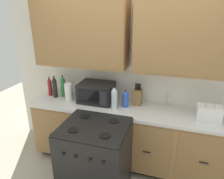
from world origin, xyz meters
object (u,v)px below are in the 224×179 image
at_px(bottle_green, 63,86).
at_px(bottle_red, 50,87).
at_px(knife_block, 138,97).
at_px(bottle_dark, 55,87).
at_px(paper_towel_roll, 69,92).
at_px(microwave, 96,92).
at_px(bottle_blue, 125,99).
at_px(stove_range, 96,160).
at_px(bottle_clear, 114,98).
at_px(toaster, 209,113).

bearing_deg(bottle_green, bottle_red, -172.31).
relative_size(knife_block, bottle_dark, 0.93).
bearing_deg(bottle_dark, knife_block, 5.16).
bearing_deg(bottle_red, paper_towel_roll, -13.47).
relative_size(microwave, bottle_blue, 2.00).
bearing_deg(stove_range, bottle_green, 137.37).
height_order(paper_towel_roll, bottle_dark, bottle_dark).
height_order(paper_towel_roll, bottle_blue, paper_towel_roll).
xyz_separation_m(knife_block, bottle_clear, (-0.27, -0.24, 0.04)).
height_order(bottle_red, bottle_dark, bottle_dark).
bearing_deg(bottle_blue, toaster, -4.43).
distance_m(microwave, paper_towel_roll, 0.41).
distance_m(stove_range, knife_block, 1.01).
bearing_deg(bottle_green, bottle_clear, -12.58).
height_order(bottle_clear, bottle_green, bottle_green).
bearing_deg(bottle_clear, paper_towel_roll, 173.83).
relative_size(knife_block, bottle_green, 0.93).
xyz_separation_m(bottle_clear, bottle_red, (-1.08, 0.16, -0.01)).
bearing_deg(toaster, bottle_blue, 175.57).
distance_m(bottle_blue, bottle_dark, 1.10).
height_order(stove_range, knife_block, knife_block).
xyz_separation_m(microwave, paper_towel_roll, (-0.40, -0.08, -0.01)).
distance_m(bottle_red, bottle_dark, 0.12).
bearing_deg(bottle_red, stove_range, -34.91).
distance_m(paper_towel_roll, bottle_green, 0.20).
bearing_deg(bottle_red, bottle_clear, -8.68).
xyz_separation_m(knife_block, bottle_dark, (-1.24, -0.11, 0.05)).
height_order(bottle_blue, bottle_red, bottle_red).
bearing_deg(stove_range, bottle_dark, 143.44).
height_order(toaster, bottle_green, bottle_green).
bearing_deg(paper_towel_roll, bottle_blue, 2.57).
distance_m(toaster, bottle_green, 2.04).
xyz_separation_m(toaster, bottle_dark, (-2.14, 0.09, 0.07)).
xyz_separation_m(microwave, bottle_green, (-0.55, 0.03, 0.02)).
bearing_deg(bottle_blue, paper_towel_roll, -177.43).
bearing_deg(toaster, paper_towel_roll, 178.68).
distance_m(stove_range, bottle_clear, 0.80).
xyz_separation_m(stove_range, microwave, (-0.24, 0.70, 0.57)).
height_order(toaster, paper_towel_roll, paper_towel_roll).
xyz_separation_m(bottle_red, bottle_green, (0.21, 0.03, 0.02)).
bearing_deg(stove_range, microwave, 109.17).
distance_m(toaster, knife_block, 0.92).
distance_m(microwave, toaster, 1.49).
bearing_deg(bottle_clear, stove_range, -97.70).
height_order(stove_range, bottle_dark, bottle_dark).
distance_m(bottle_red, bottle_green, 0.22).
height_order(stove_range, bottle_red, bottle_red).
xyz_separation_m(stove_range, bottle_green, (-0.79, 0.73, 0.60)).
relative_size(microwave, knife_block, 1.55).
xyz_separation_m(knife_block, paper_towel_roll, (-0.98, -0.16, 0.01)).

